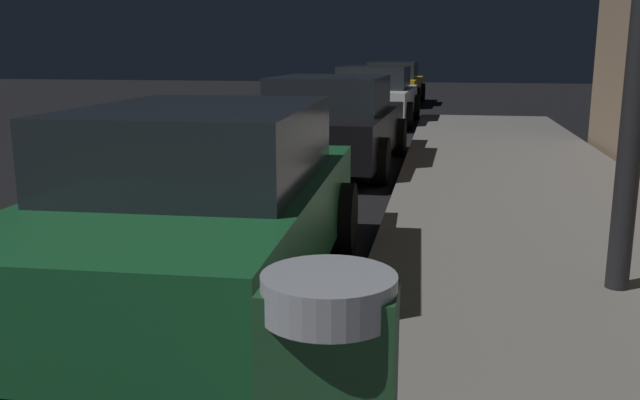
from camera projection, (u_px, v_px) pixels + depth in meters
car_green at (202, 204)px, 4.96m from camera, size 2.12×4.12×1.43m
car_black at (332, 123)px, 10.64m from camera, size 2.18×4.36×1.43m
car_white at (374, 96)px, 17.00m from camera, size 2.18×4.11×1.43m
car_yellow_cab at (393, 84)px, 23.25m from camera, size 2.09×4.33×1.43m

